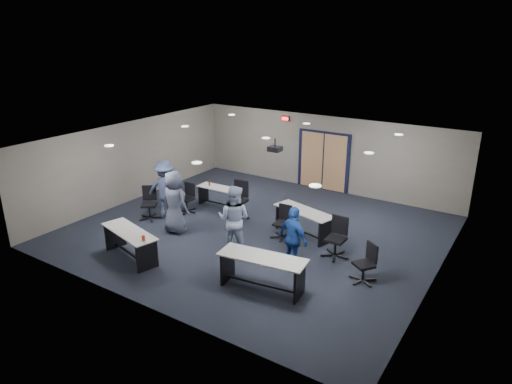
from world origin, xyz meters
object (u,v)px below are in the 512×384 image
Objects in this scene: chair_loose_left at (149,203)px; person_plaid at (175,202)px; chair_back_b at (238,200)px; chair_back_c at (282,222)px; table_back_right at (304,218)px; table_back_left at (220,193)px; person_lightblue at (234,219)px; chair_loose_right at (364,263)px; chair_back_a at (186,198)px; person_back at (165,189)px; table_front_right at (262,267)px; chair_back_d at (336,238)px; person_navy at (294,238)px; table_front_left at (130,240)px.

person_plaid is at bearing -47.70° from chair_loose_left.
chair_back_c is (1.91, -0.57, -0.10)m from chair_back_b.
table_back_right is 0.66m from chair_back_c.
chair_back_b is 2.00m from chair_back_c.
chair_back_b is 2.73m from chair_loose_left.
table_back_left is 3.36m from person_lightblue.
chair_back_a is at bearing -154.42° from chair_loose_right.
chair_back_b is 0.63× the size of person_back.
person_back is at bearing -118.59° from table_back_left.
chair_loose_left is 0.67m from person_back.
table_front_right is 4.25m from chair_back_b.
person_back reaches higher than chair_loose_right.
chair_back_c reaches higher than chair_loose_right.
chair_back_a is 3.55m from chair_back_c.
chair_loose_right reaches higher than chair_back_a.
chair_back_d is 5.53m from person_back.
chair_loose_left is 3.52m from person_lightblue.
person_back is (-4.88, 0.73, 0.11)m from person_navy.
person_lightblue is (1.99, 1.76, 0.39)m from table_front_left.
chair_back_a is 1.72m from chair_back_b.
person_back is (-0.85, -1.64, 0.47)m from table_back_left.
chair_back_d is at bearing -4.90° from chair_back_a.
chair_loose_left is at bearing -120.82° from chair_back_a.
chair_loose_right is (6.88, 0.01, -0.04)m from chair_loose_left.
table_front_left is at bearing 46.38° from person_navy.
table_front_right is 5.32m from chair_loose_left.
chair_back_b is at bearing -112.90° from person_plaid.
chair_back_c reaches higher than table_front_left.
table_back_left is 2.37m from chair_loose_left.
chair_loose_right is (2.76, -1.01, -0.00)m from chair_back_c.
person_plaid reaches higher than chair_back_c.
chair_back_c is (2.64, 3.15, -0.05)m from table_front_left.
person_back reaches higher than table_front_left.
table_front_right is 2.03× the size of chair_loose_left.
chair_back_a is at bearing -58.21° from person_plaid.
person_plaid is 1.00× the size of person_lightblue.
person_navy is at bearing -119.35° from chair_back_d.
person_lightblue is at bearing 136.20° from table_front_right.
table_front_right is at bearing 133.24° from person_back.
chair_back_a is 0.99× the size of chair_back_c.
table_back_right is 2.32m from chair_back_b.
table_back_left reaches higher than table_front_left.
person_plaid is (-5.55, -0.29, 0.45)m from chair_loose_right.
table_front_right is at bearing -54.55° from chair_back_b.
chair_back_c is 0.52× the size of person_plaid.
person_back is (0.34, 0.41, 0.41)m from chair_loose_left.
chair_loose_left reaches higher than chair_loose_right.
person_plaid is 3.88m from person_navy.
chair_back_b reaches higher than table_front_right.
chair_back_b is 2.09m from person_plaid.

